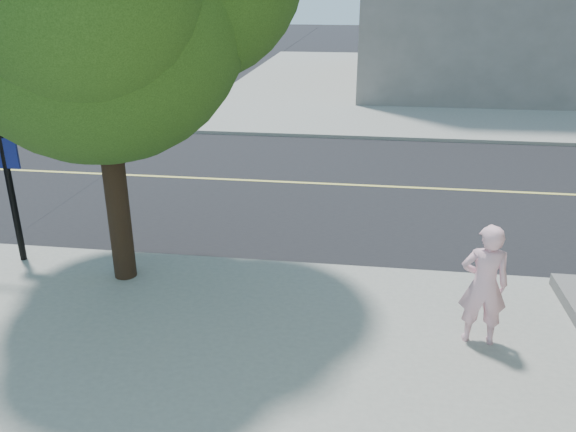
# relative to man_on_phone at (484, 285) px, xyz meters

# --- Properties ---
(ground) EXTENTS (140.00, 140.00, 0.00)m
(ground) POSITION_rel_man_on_phone_xyz_m (-7.03, 1.94, -0.93)
(ground) COLOR black
(ground) RESTS_ON ground
(road_ew) EXTENTS (140.00, 9.00, 0.01)m
(road_ew) POSITION_rel_man_on_phone_xyz_m (-7.03, 6.44, -0.93)
(road_ew) COLOR black
(road_ew) RESTS_ON ground
(sidewalk_ne) EXTENTS (29.00, 25.00, 0.12)m
(sidewalk_ne) POSITION_rel_man_on_phone_xyz_m (6.47, 23.44, -0.87)
(sidewalk_ne) COLOR gray
(sidewalk_ne) RESTS_ON ground
(man_on_phone) EXTENTS (0.61, 0.42, 1.63)m
(man_on_phone) POSITION_rel_man_on_phone_xyz_m (0.00, 0.00, 0.00)
(man_on_phone) COLOR #F2B3C3
(man_on_phone) RESTS_ON sidewalk_se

